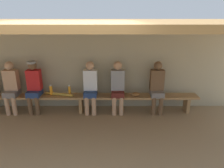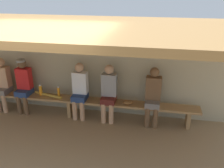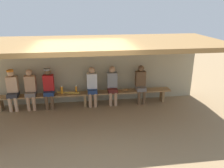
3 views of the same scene
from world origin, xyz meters
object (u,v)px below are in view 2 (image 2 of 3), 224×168
(bench, at_px, (70,101))
(water_bottle_green, at_px, (41,90))
(player_shirtless_tan, at_px, (80,89))
(player_rightmost, at_px, (24,83))
(water_bottle_clear, at_px, (59,92))
(player_in_blue, at_px, (2,82))
(player_middle, at_px, (153,94))
(player_near_post, at_px, (109,91))
(baseball_glove_dark_brown, at_px, (128,102))
(baseball_bat, at_px, (48,95))

(bench, xyz_separation_m, water_bottle_green, (-0.76, 0.04, 0.20))
(player_shirtless_tan, height_order, water_bottle_green, player_shirtless_tan)
(player_rightmost, height_order, water_bottle_clear, player_rightmost)
(water_bottle_green, bearing_deg, water_bottle_clear, -3.39)
(water_bottle_green, bearing_deg, player_in_blue, -177.94)
(player_middle, xyz_separation_m, player_near_post, (-1.00, 0.00, 0.00))
(player_near_post, height_order, water_bottle_green, player_near_post)
(player_in_blue, bearing_deg, baseball_glove_dark_brown, -0.77)
(water_bottle_green, height_order, water_bottle_clear, water_bottle_clear)
(player_rightmost, height_order, baseball_glove_dark_brown, player_rightmost)
(baseball_bat, bearing_deg, water_bottle_clear, 16.03)
(water_bottle_clear, bearing_deg, player_near_post, -0.33)
(player_middle, distance_m, player_shirtless_tan, 1.68)
(player_in_blue, relative_size, water_bottle_green, 4.98)
(player_in_blue, distance_m, water_bottle_green, 1.00)
(player_near_post, height_order, baseball_glove_dark_brown, player_near_post)
(player_middle, xyz_separation_m, baseball_bat, (-2.49, -0.00, -0.24))
(water_bottle_clear, distance_m, baseball_glove_dark_brown, 1.68)
(bench, distance_m, player_near_post, 1.01)
(bench, xyz_separation_m, water_bottle_clear, (-0.28, 0.01, 0.20))
(bench, bearing_deg, player_in_blue, 179.90)
(player_in_blue, bearing_deg, player_rightmost, 0.05)
(player_rightmost, height_order, baseball_bat, player_rightmost)
(bench, bearing_deg, player_middle, 0.09)
(player_middle, bearing_deg, baseball_bat, -179.93)
(bench, relative_size, baseball_glove_dark_brown, 25.00)
(player_rightmost, bearing_deg, player_shirtless_tan, -0.02)
(player_near_post, xyz_separation_m, player_rightmost, (-2.12, 0.00, 0.02))
(baseball_bat, bearing_deg, player_middle, 13.95)
(player_shirtless_tan, distance_m, player_rightmost, 1.43)
(player_in_blue, bearing_deg, player_shirtless_tan, 0.00)
(baseball_bat, bearing_deg, water_bottle_green, -176.50)
(player_in_blue, bearing_deg, player_middle, 0.00)
(player_in_blue, distance_m, player_middle, 3.69)
(player_middle, height_order, player_shirtless_tan, same)
(player_in_blue, bearing_deg, water_bottle_clear, 0.27)
(player_middle, bearing_deg, player_shirtless_tan, 180.00)
(bench, distance_m, baseball_bat, 0.56)
(player_middle, height_order, baseball_bat, player_middle)
(bench, bearing_deg, water_bottle_green, 177.10)
(player_shirtless_tan, bearing_deg, baseball_glove_dark_brown, -2.11)
(player_near_post, distance_m, water_bottle_green, 1.72)
(player_shirtless_tan, distance_m, water_bottle_green, 1.03)
(baseball_bat, bearing_deg, player_rightmost, -166.45)
(player_rightmost, distance_m, baseball_glove_dark_brown, 2.58)
(bench, relative_size, player_rightmost, 4.46)
(player_near_post, xyz_separation_m, water_bottle_green, (-1.71, 0.04, -0.14))
(player_shirtless_tan, bearing_deg, water_bottle_clear, 179.25)
(bench, relative_size, water_bottle_clear, 22.17)
(bench, xyz_separation_m, baseball_bat, (-0.55, -0.00, 0.11))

